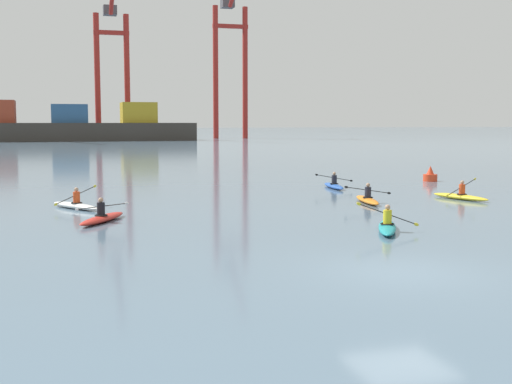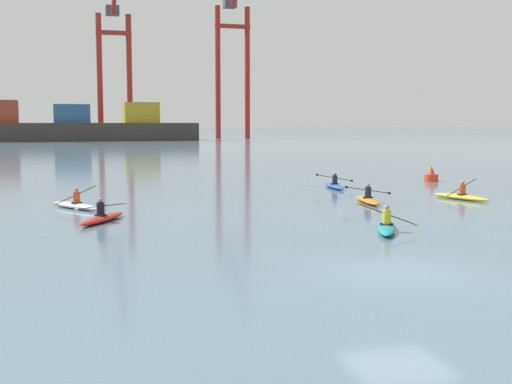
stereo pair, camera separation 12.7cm
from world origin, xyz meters
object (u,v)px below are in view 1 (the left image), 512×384
(container_barge, at_px, (69,127))
(kayak_white, at_px, (76,205))
(kayak_red, at_px, (102,217))
(channel_buoy, at_px, (430,176))
(kayak_blue, at_px, (334,185))
(kayak_orange, at_px, (367,199))
(kayak_teal, at_px, (387,226))
(gantry_crane_west_mid, at_px, (112,54))
(gantry_crane_east_mid, at_px, (231,52))
(kayak_yellow, at_px, (460,196))

(container_barge, xyz_separation_m, kayak_white, (-1.54, -107.83, -2.57))
(kayak_white, distance_m, kayak_red, 4.45)
(container_barge, relative_size, channel_buoy, 49.37)
(kayak_blue, bearing_deg, kayak_orange, -100.00)
(channel_buoy, height_order, kayak_red, channel_buoy)
(kayak_orange, bearing_deg, container_barge, 96.15)
(kayak_teal, bearing_deg, channel_buoy, 55.03)
(channel_buoy, height_order, kayak_teal, kayak_teal)
(gantry_crane_west_mid, distance_m, channel_buoy, 110.14)
(container_barge, distance_m, kayak_white, 107.88)
(container_barge, bearing_deg, kayak_red, -90.34)
(gantry_crane_east_mid, relative_size, kayak_teal, 11.70)
(channel_buoy, xyz_separation_m, kayak_blue, (-7.78, -2.46, -0.19))
(gantry_crane_west_mid, height_order, gantry_crane_east_mid, gantry_crane_east_mid)
(container_barge, height_order, gantry_crane_west_mid, gantry_crane_west_mid)
(kayak_white, bearing_deg, gantry_crane_east_mid, 72.53)
(gantry_crane_west_mid, xyz_separation_m, kayak_orange, (2.59, -117.48, -17.87))
(kayak_red, bearing_deg, kayak_blue, 35.04)
(channel_buoy, distance_m, kayak_orange, 13.01)
(container_barge, height_order, kayak_blue, container_barge)
(channel_buoy, height_order, kayak_yellow, kayak_yellow)
(gantry_crane_east_mid, height_order, kayak_teal, gantry_crane_east_mid)
(kayak_white, distance_m, kayak_blue, 15.48)
(channel_buoy, xyz_separation_m, kayak_yellow, (-3.97, -9.44, -0.19))
(gantry_crane_east_mid, bearing_deg, kayak_teal, -101.91)
(kayak_red, xyz_separation_m, kayak_yellow, (17.50, 2.63, 0.00))
(gantry_crane_west_mid, xyz_separation_m, kayak_teal, (-0.39, -125.22, -17.87))
(kayak_blue, xyz_separation_m, kayak_yellow, (3.81, -6.97, 0.00))
(kayak_white, height_order, kayak_red, kayak_white)
(kayak_orange, bearing_deg, kayak_yellow, -0.54)
(kayak_yellow, relative_size, kayak_teal, 1.04)
(kayak_white, distance_m, kayak_yellow, 18.46)
(container_barge, relative_size, kayak_blue, 14.32)
(kayak_red, bearing_deg, gantry_crane_east_mid, 73.49)
(container_barge, relative_size, kayak_orange, 14.30)
(container_barge, xyz_separation_m, gantry_crane_east_mid, (35.89, 11.09, 16.74))
(kayak_white, bearing_deg, kayak_red, -78.55)
(gantry_crane_east_mid, height_order, kayak_white, gantry_crane_east_mid)
(gantry_crane_east_mid, height_order, kayak_yellow, gantry_crane_east_mid)
(kayak_orange, relative_size, kayak_teal, 1.04)
(kayak_white, relative_size, kayak_red, 0.99)
(container_barge, relative_size, kayak_teal, 14.94)
(channel_buoy, height_order, kayak_white, kayak_white)
(kayak_white, xyz_separation_m, kayak_orange, (13.35, -1.68, -0.00))
(gantry_crane_west_mid, relative_size, kayak_blue, 10.67)
(container_barge, distance_m, channel_buoy, 102.29)
(kayak_teal, bearing_deg, gantry_crane_west_mid, 89.82)
(channel_buoy, relative_size, kayak_red, 0.31)
(container_barge, bearing_deg, kayak_teal, -85.69)
(gantry_crane_west_mid, relative_size, channel_buoy, 36.81)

